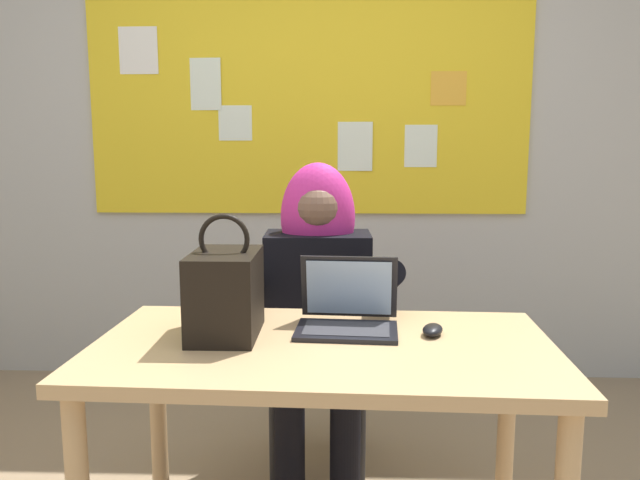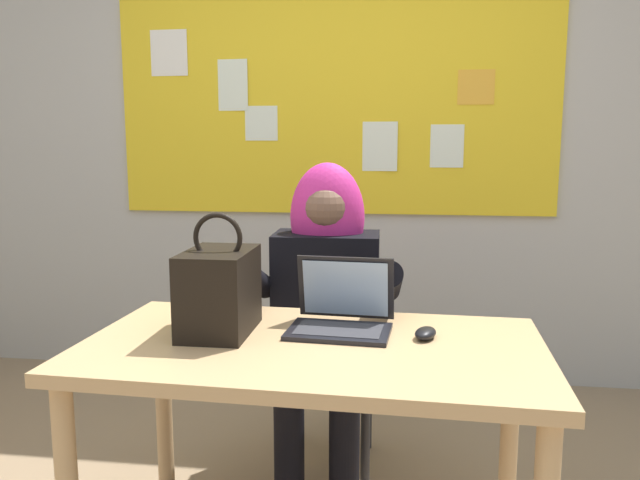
# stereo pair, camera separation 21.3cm
# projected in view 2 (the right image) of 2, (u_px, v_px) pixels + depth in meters

# --- Properties ---
(wall_back_bulletin) EXTENTS (5.94, 1.91, 2.86)m
(wall_back_bulletin) POSITION_uv_depth(u_px,v_px,m) (335.00, 124.00, 3.45)
(wall_back_bulletin) COLOR #B2B2AD
(wall_back_bulletin) RESTS_ON ground
(desk_main) EXTENTS (1.39, 0.80, 0.75)m
(desk_main) POSITION_uv_depth(u_px,v_px,m) (312.00, 373.00, 1.86)
(desk_main) COLOR tan
(desk_main) RESTS_ON ground
(chair_at_desk) EXTENTS (0.43, 0.43, 0.91)m
(chair_at_desk) POSITION_uv_depth(u_px,v_px,m) (328.00, 341.00, 2.61)
(chair_at_desk) COLOR black
(chair_at_desk) RESTS_ON ground
(person_costumed) EXTENTS (0.60, 0.61, 1.26)m
(person_costumed) POSITION_uv_depth(u_px,v_px,m) (325.00, 295.00, 2.45)
(person_costumed) COLOR black
(person_costumed) RESTS_ON ground
(laptop) EXTENTS (0.33, 0.28, 0.22)m
(laptop) POSITION_uv_depth(u_px,v_px,m) (342.00, 314.00, 1.97)
(laptop) COLOR black
(laptop) RESTS_ON desk_main
(computer_mouse) EXTENTS (0.09, 0.12, 0.03)m
(computer_mouse) POSITION_uv_depth(u_px,v_px,m) (425.00, 333.00, 1.88)
(computer_mouse) COLOR black
(computer_mouse) RESTS_ON desk_main
(handbag) EXTENTS (0.20, 0.30, 0.38)m
(handbag) POSITION_uv_depth(u_px,v_px,m) (219.00, 290.00, 1.93)
(handbag) COLOR black
(handbag) RESTS_ON desk_main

